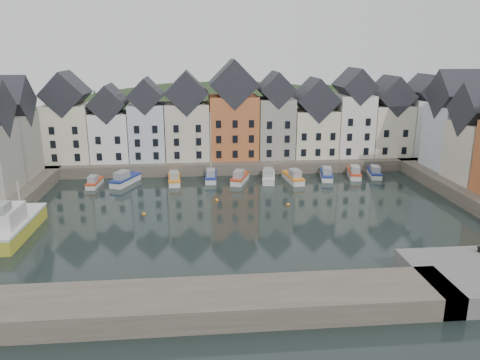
{
  "coord_description": "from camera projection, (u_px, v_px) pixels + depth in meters",
  "views": [
    {
      "loc": [
        -6.72,
        -56.91,
        21.59
      ],
      "look_at": [
        -0.77,
        6.0,
        3.7
      ],
      "focal_mm": 35.0,
      "sensor_mm": 36.0,
      "label": 1
    }
  ],
  "objects": [
    {
      "name": "near_wall",
      "position": [
        161.0,
        306.0,
        38.75
      ],
      "size": [
        50.0,
        6.0,
        2.0
      ],
      "primitive_type": "cube",
      "color": "brown",
      "rests_on": "ground"
    },
    {
      "name": "mooring_bollard",
      "position": [
        479.0,
        249.0,
        46.48
      ],
      "size": [
        0.48,
        0.48,
        0.56
      ],
      "color": "black",
      "rests_on": "near_quay"
    },
    {
      "name": "boat_h",
      "position": [
        326.0,
        175.0,
        79.93
      ],
      "size": [
        3.04,
        6.36,
        2.35
      ],
      "rotation": [
        0.0,
        0.0,
        -0.19
      ],
      "color": "silver",
      "rests_on": "ground"
    },
    {
      "name": "boat_j",
      "position": [
        374.0,
        173.0,
        81.3
      ],
      "size": [
        2.85,
        6.0,
        2.22
      ],
      "rotation": [
        0.0,
        0.0,
        -0.19
      ],
      "color": "silver",
      "rests_on": "ground"
    },
    {
      "name": "hillside",
      "position": [
        225.0,
        208.0,
        119.54
      ],
      "size": [
        153.6,
        70.4,
        64.0
      ],
      "color": "#21341A",
      "rests_on": "ground"
    },
    {
      "name": "boat_b",
      "position": [
        125.0,
        180.0,
        76.67
      ],
      "size": [
        4.6,
        7.0,
        2.58
      ],
      "rotation": [
        0.0,
        0.0,
        -0.41
      ],
      "color": "silver",
      "rests_on": "ground"
    },
    {
      "name": "large_vessel",
      "position": [
        14.0,
        225.0,
        54.88
      ],
      "size": [
        3.61,
        12.44,
        6.44
      ],
      "rotation": [
        0.0,
        0.0,
        -0.02
      ],
      "color": "gold",
      "rests_on": "ground"
    },
    {
      "name": "boat_d",
      "position": [
        211.0,
        176.0,
        78.77
      ],
      "size": [
        2.23,
        6.16,
        11.59
      ],
      "rotation": [
        0.0,
        0.0,
        -0.06
      ],
      "color": "silver",
      "rests_on": "ground"
    },
    {
      "name": "boat_g",
      "position": [
        293.0,
        177.0,
        78.0
      ],
      "size": [
        2.86,
        6.71,
        2.5
      ],
      "rotation": [
        0.0,
        0.0,
        0.13
      ],
      "color": "silver",
      "rests_on": "ground"
    },
    {
      "name": "boat_c",
      "position": [
        174.0,
        179.0,
        77.16
      ],
      "size": [
        2.26,
        6.29,
        2.38
      ],
      "rotation": [
        0.0,
        0.0,
        0.06
      ],
      "color": "silver",
      "rests_on": "ground"
    },
    {
      "name": "far_quay",
      "position": [
        232.0,
        159.0,
        89.47
      ],
      "size": [
        90.0,
        16.0,
        2.0
      ],
      "primitive_type": "cube",
      "color": "brown",
      "rests_on": "ground"
    },
    {
      "name": "mooring_buoys",
      "position": [
        218.0,
        206.0,
        65.71
      ],
      "size": [
        20.5,
        5.5,
        0.5
      ],
      "color": "orange",
      "rests_on": "ground"
    },
    {
      "name": "boat_f",
      "position": [
        269.0,
        177.0,
        78.43
      ],
      "size": [
        3.01,
        6.76,
        2.51
      ],
      "rotation": [
        0.0,
        0.0,
        -0.15
      ],
      "color": "silver",
      "rests_on": "ground"
    },
    {
      "name": "boat_a",
      "position": [
        94.0,
        183.0,
        75.57
      ],
      "size": [
        2.08,
        5.46,
        2.05
      ],
      "rotation": [
        0.0,
        0.0,
        -0.08
      ],
      "color": "silver",
      "rests_on": "ground"
    },
    {
      "name": "ground",
      "position": [
        250.0,
        220.0,
        61.0
      ],
      "size": [
        260.0,
        260.0,
        0.0
      ],
      "primitive_type": "plane",
      "color": "black",
      "rests_on": "ground"
    },
    {
      "name": "far_terrace",
      "position": [
        250.0,
        120.0,
        85.69
      ],
      "size": [
        72.37,
        8.16,
        17.78
      ],
      "color": "#F0E8C9",
      "rests_on": "far_quay"
    },
    {
      "name": "boat_e",
      "position": [
        240.0,
        178.0,
        77.8
      ],
      "size": [
        3.82,
        6.51,
        2.39
      ],
      "rotation": [
        0.0,
        0.0,
        -0.33
      ],
      "color": "silver",
      "rests_on": "ground"
    },
    {
      "name": "boat_i",
      "position": [
        354.0,
        173.0,
        80.94
      ],
      "size": [
        3.07,
        6.37,
        2.35
      ],
      "rotation": [
        0.0,
        0.0,
        -0.2
      ],
      "color": "silver",
      "rests_on": "ground"
    }
  ]
}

